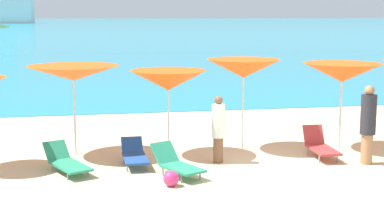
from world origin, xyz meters
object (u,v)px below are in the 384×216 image
Objects in this scene: umbrella_3 at (243,69)px; umbrella_4 at (342,73)px; lounge_chair_0 at (176,163)px; lounge_chair_2 at (320,145)px; umbrella_2 at (168,80)px; beachgoer_0 at (368,123)px; beachgoer_1 at (218,128)px; umbrella_1 at (73,73)px; beach_ball at (171,179)px; lounge_chair_3 at (66,162)px; lounge_chair_4 at (134,155)px.

umbrella_3 is 2.59m from umbrella_4.
lounge_chair_2 is (3.81, 0.95, 0.02)m from lounge_chair_0.
beachgoer_0 is at bearing -21.83° from umbrella_2.
umbrella_4 reaches higher than beachgoer_1.
umbrella_1 is 1.45× the size of beachgoer_1.
lounge_chair_0 is 4.60× the size of beach_ball.
lounge_chair_3 is at bearing -175.79° from lounge_chair_2.
umbrella_4 is (2.55, -0.46, -0.11)m from umbrella_3.
umbrella_3 is 1.26× the size of beachgoer_0.
umbrella_4 is 1.41× the size of beachgoer_1.
lounge_chair_2 is at bearing -137.87° from umbrella_4.
umbrella_4 is 5.87m from beach_ball.
umbrella_3 reaches higher than beach_ball.
lounge_chair_0 is 1.61m from beachgoer_1.
umbrella_4 reaches higher than umbrella_1.
umbrella_4 is 1.93m from beachgoer_0.
lounge_chair_3 is 5.16× the size of beach_ball.
umbrella_1 is 1.56× the size of lounge_chair_4.
beach_ball is (0.58, -1.89, -0.08)m from lounge_chair_4.
umbrella_4 is 1.52× the size of lounge_chair_4.
umbrella_2 is 1.14× the size of beachgoer_0.
umbrella_2 is at bearing -11.19° from umbrella_1.
umbrella_4 is (4.58, -0.18, 0.12)m from umbrella_2.
umbrella_2 is 4.59m from umbrella_4.
beachgoer_1 is at bearing -166.82° from umbrella_4.
umbrella_4 is at bearing -15.97° from lounge_chair_3.
umbrella_1 is at bearing 42.54° from beachgoer_0.
beachgoer_0 is (5.46, -0.96, 0.75)m from lounge_chair_4.
umbrella_3 is 4.33m from beach_ball.
beach_ball is (-2.40, -3.01, -1.97)m from umbrella_3.
umbrella_3 is 1.56× the size of lounge_chair_0.
lounge_chair_4 is (-2.98, -1.13, -1.89)m from umbrella_3.
beachgoer_0 is at bearing -23.27° from lounge_chair_0.
umbrella_3 reaches higher than lounge_chair_3.
umbrella_2 is at bearing 167.56° from lounge_chair_2.
umbrella_4 is at bearing -10.29° from umbrella_3.
umbrella_2 is at bearing -172.04° from umbrella_3.
beachgoer_0 reaches higher than lounge_chair_3.
lounge_chair_2 reaches higher than beach_ball.
lounge_chair_4 is at bearing -43.46° from umbrella_1.
umbrella_4 reaches higher than lounge_chair_3.
umbrella_1 is at bearing 138.48° from beachgoer_1.
beachgoer_1 is (3.58, 0.16, 0.62)m from lounge_chair_3.
beachgoer_1 is (1.06, -1.00, -1.05)m from umbrella_2.
umbrella_3 reaches higher than beachgoer_0.
umbrella_4 is at bearing -4.95° from beachgoer_1.
lounge_chair_0 is 1.06× the size of lounge_chair_2.
beachgoer_1 reaches higher than beach_ball.
lounge_chair_4 is at bearing 50.87° from beachgoer_0.
lounge_chair_0 is at bearing -41.78° from lounge_chair_3.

